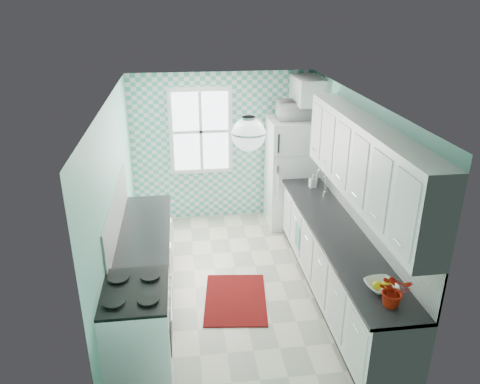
{
  "coord_description": "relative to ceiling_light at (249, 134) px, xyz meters",
  "views": [
    {
      "loc": [
        -0.67,
        -5.29,
        3.61
      ],
      "look_at": [
        0.05,
        0.25,
        1.25
      ],
      "focal_mm": 35.0,
      "sensor_mm": 36.0,
      "label": 1
    }
  ],
  "objects": [
    {
      "name": "upper_cabinet_fridge",
      "position": [
        1.3,
        2.63,
        -0.07
      ],
      "size": [
        0.4,
        0.74,
        0.4
      ],
      "primitive_type": "cube",
      "color": "silver",
      "rests_on": "wall_right"
    },
    {
      "name": "backsplash_left",
      "position": [
        -1.49,
        0.73,
        -1.13
      ],
      "size": [
        0.02,
        2.15,
        0.51
      ],
      "primitive_type": "cube",
      "color": "white",
      "rests_on": "wall_left"
    },
    {
      "name": "soap_bottle",
      "position": [
        1.25,
        1.82,
        -1.28
      ],
      "size": [
        0.1,
        0.11,
        0.21
      ],
      "primitive_type": "imported",
      "rotation": [
        0.0,
        0.0,
        0.14
      ],
      "color": "#94A9B9",
      "rests_on": "countertop_right"
    },
    {
      "name": "countertop_right",
      "position": [
        1.19,
        0.4,
        -1.4
      ],
      "size": [
        0.63,
        3.6,
        0.04
      ],
      "primitive_type": "cube",
      "color": "black",
      "rests_on": "base_cabinets_right"
    },
    {
      "name": "potted_plant",
      "position": [
        1.2,
        -1.1,
        -1.22
      ],
      "size": [
        0.34,
        0.31,
        0.33
      ],
      "primitive_type": "imported",
      "rotation": [
        0.0,
        0.0,
        -0.19
      ],
      "color": "#B81C3A",
      "rests_on": "countertop_right"
    },
    {
      "name": "floor",
      "position": [
        0.0,
        0.8,
        -2.33
      ],
      "size": [
        3.0,
        4.4,
        0.02
      ],
      "primitive_type": "cube",
      "color": "beige",
      "rests_on": "ground"
    },
    {
      "name": "wall_back",
      "position": [
        0.0,
        3.01,
        -1.07
      ],
      "size": [
        3.0,
        0.02,
        2.5
      ],
      "primitive_type": "cube",
      "color": "#7AC4B0",
      "rests_on": "floor"
    },
    {
      "name": "fridge",
      "position": [
        1.11,
        2.58,
        -1.42
      ],
      "size": [
        0.78,
        0.78,
        1.8
      ],
      "rotation": [
        0.0,
        0.0,
        0.05
      ],
      "color": "silver",
      "rests_on": "floor"
    },
    {
      "name": "stove",
      "position": [
        -1.2,
        -0.66,
        -1.8
      ],
      "size": [
        0.67,
        0.83,
        1.01
      ],
      "rotation": [
        0.0,
        0.0,
        -0.01
      ],
      "color": "white",
      "rests_on": "floor"
    },
    {
      "name": "ceiling",
      "position": [
        0.0,
        0.8,
        0.19
      ],
      "size": [
        3.0,
        4.4,
        0.02
      ],
      "primitive_type": "cube",
      "color": "white",
      "rests_on": "wall_back"
    },
    {
      "name": "wall_right",
      "position": [
        1.51,
        0.8,
        -1.07
      ],
      "size": [
        0.02,
        4.4,
        2.5
      ],
      "primitive_type": "cube",
      "color": "#7AC4B0",
      "rests_on": "floor"
    },
    {
      "name": "rug",
      "position": [
        -0.08,
        0.47,
        -2.32
      ],
      "size": [
        0.9,
        1.19,
        0.02
      ],
      "primitive_type": "cube",
      "rotation": [
        0.0,
        0.0,
        -0.12
      ],
      "color": "maroon",
      "rests_on": "floor"
    },
    {
      "name": "wall_left",
      "position": [
        -1.51,
        0.8,
        -1.07
      ],
      "size": [
        0.02,
        4.4,
        2.5
      ],
      "primitive_type": "cube",
      "color": "#7AC4B0",
      "rests_on": "floor"
    },
    {
      "name": "countertop_left",
      "position": [
        -1.19,
        0.73,
        -1.4
      ],
      "size": [
        0.63,
        2.15,
        0.04
      ],
      "primitive_type": "cube",
      "color": "black",
      "rests_on": "base_cabinets_left"
    },
    {
      "name": "accent_wall",
      "position": [
        0.0,
        2.99,
        -1.07
      ],
      "size": [
        3.0,
        0.01,
        2.5
      ],
      "primitive_type": "cube",
      "color": "#50B7A1",
      "rests_on": "wall_back"
    },
    {
      "name": "dish_towel",
      "position": [
        0.89,
        1.19,
        -1.84
      ],
      "size": [
        0.04,
        0.23,
        0.34
      ],
      "primitive_type": "cube",
      "rotation": [
        0.0,
        0.0,
        0.09
      ],
      "color": "#4EAAA2",
      "rests_on": "base_cabinets_right"
    },
    {
      "name": "backsplash_right",
      "position": [
        1.49,
        0.4,
        -1.13
      ],
      "size": [
        0.02,
        3.6,
        0.51
      ],
      "primitive_type": "cube",
      "color": "white",
      "rests_on": "wall_right"
    },
    {
      "name": "upper_cabinets_right",
      "position": [
        1.33,
        0.2,
        -0.42
      ],
      "size": [
        0.33,
        3.2,
        0.9
      ],
      "primitive_type": "cube",
      "color": "silver",
      "rests_on": "wall_right"
    },
    {
      "name": "wall_front",
      "position": [
        0.0,
        -1.41,
        -1.07
      ],
      "size": [
        3.0,
        0.02,
        2.5
      ],
      "primitive_type": "cube",
      "color": "#7AC4B0",
      "rests_on": "floor"
    },
    {
      "name": "microwave",
      "position": [
        1.11,
        2.58,
        -0.37
      ],
      "size": [
        0.54,
        0.38,
        0.29
      ],
      "primitive_type": "imported",
      "rotation": [
        0.0,
        0.0,
        3.17
      ],
      "color": "white",
      "rests_on": "fridge"
    },
    {
      "name": "sink",
      "position": [
        1.2,
        1.53,
        -1.39
      ],
      "size": [
        0.43,
        0.37,
        0.53
      ],
      "rotation": [
        0.0,
        0.0,
        0.04
      ],
      "color": "silver",
      "rests_on": "countertop_right"
    },
    {
      "name": "ceiling_light",
      "position": [
        0.0,
        0.0,
        0.0
      ],
      "size": [
        0.34,
        0.34,
        0.35
      ],
      "color": "silver",
      "rests_on": "ceiling"
    },
    {
      "name": "base_cabinets_left",
      "position": [
        -1.2,
        0.73,
        -1.87
      ],
      "size": [
        0.6,
        2.15,
        0.9
      ],
      "primitive_type": "cube",
      "color": "white",
      "rests_on": "floor"
    },
    {
      "name": "base_cabinets_right",
      "position": [
        1.2,
        0.4,
        -1.87
      ],
      "size": [
        0.6,
        3.6,
        0.9
      ],
      "primitive_type": "cube",
      "color": "white",
      "rests_on": "floor"
    },
    {
      "name": "fruit_bowl",
      "position": [
        1.2,
        -0.84,
        -1.35
      ],
      "size": [
        0.34,
        0.34,
        0.08
      ],
      "primitive_type": "imported",
      "rotation": [
        0.0,
        0.0,
        0.13
      ],
      "color": "white",
      "rests_on": "countertop_right"
    },
    {
      "name": "window",
      "position": [
        -0.35,
        2.96,
        -0.77
      ],
      "size": [
        1.04,
        0.05,
        1.44
      ],
      "color": "white",
      "rests_on": "wall_back"
    }
  ]
}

